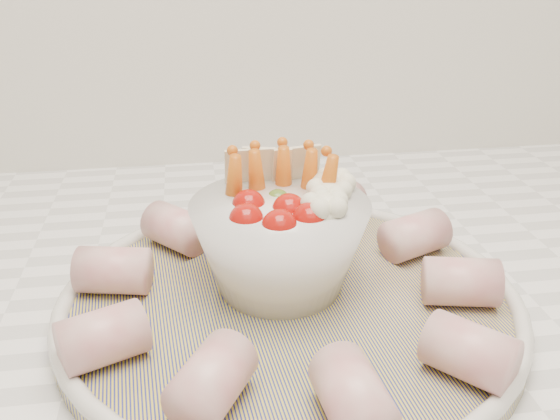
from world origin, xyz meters
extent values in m
cube|color=white|center=(0.00, 1.45, 0.90)|extent=(2.04, 0.62, 0.04)
cylinder|color=navy|center=(-0.13, 1.42, 0.93)|extent=(0.36, 0.36, 0.01)
torus|color=silver|center=(-0.13, 1.42, 0.94)|extent=(0.34, 0.34, 0.01)
sphere|color=#9F100A|center=(-0.16, 1.41, 1.00)|extent=(0.02, 0.02, 0.02)
sphere|color=#9F100A|center=(-0.14, 1.40, 1.00)|extent=(0.02, 0.02, 0.02)
sphere|color=#9F100A|center=(-0.12, 1.41, 1.00)|extent=(0.02, 0.02, 0.02)
sphere|color=#9F100A|center=(-0.16, 1.44, 1.00)|extent=(0.02, 0.02, 0.02)
sphere|color=#9F100A|center=(-0.13, 1.43, 1.00)|extent=(0.02, 0.02, 0.02)
sphere|color=#4B6E24|center=(-0.14, 1.45, 1.00)|extent=(0.02, 0.02, 0.02)
cone|color=#C65C12|center=(-0.15, 1.46, 1.01)|extent=(0.02, 0.03, 0.06)
cone|color=#C65C12|center=(-0.13, 1.47, 1.01)|extent=(0.02, 0.03, 0.06)
cone|color=#C65C12|center=(-0.11, 1.46, 1.01)|extent=(0.02, 0.03, 0.06)
cone|color=#C65C12|center=(-0.17, 1.46, 1.01)|extent=(0.02, 0.03, 0.06)
cone|color=#C65C12|center=(-0.10, 1.44, 1.01)|extent=(0.03, 0.03, 0.06)
sphere|color=white|center=(-0.10, 1.44, 1.00)|extent=(0.03, 0.03, 0.03)
sphere|color=white|center=(-0.11, 1.42, 1.00)|extent=(0.03, 0.03, 0.03)
sphere|color=white|center=(-0.09, 1.45, 1.00)|extent=(0.03, 0.03, 0.03)
cube|color=beige|center=(-0.14, 1.48, 1.01)|extent=(0.04, 0.02, 0.04)
cube|color=beige|center=(-0.12, 1.48, 1.01)|extent=(0.04, 0.02, 0.04)
cube|color=beige|center=(-0.15, 1.48, 1.01)|extent=(0.04, 0.01, 0.04)
cylinder|color=#C0575D|center=(-0.02, 1.47, 0.95)|extent=(0.06, 0.05, 0.03)
cylinder|color=#C0575D|center=(-0.07, 1.53, 0.95)|extent=(0.06, 0.06, 0.03)
cylinder|color=#C0575D|center=(-0.14, 1.55, 0.95)|extent=(0.04, 0.05, 0.03)
cylinder|color=#C0575D|center=(-0.21, 1.51, 0.95)|extent=(0.06, 0.06, 0.03)
cylinder|color=#C0575D|center=(-0.26, 1.45, 0.95)|extent=(0.06, 0.04, 0.03)
cylinder|color=#C0575D|center=(-0.26, 1.36, 0.95)|extent=(0.06, 0.05, 0.03)
cylinder|color=#C0575D|center=(-0.19, 1.31, 0.95)|extent=(0.06, 0.06, 0.03)
cylinder|color=#C0575D|center=(-0.12, 1.29, 0.95)|extent=(0.04, 0.05, 0.03)
cylinder|color=#C0575D|center=(-0.04, 1.32, 0.95)|extent=(0.06, 0.06, 0.03)
cylinder|color=#C0575D|center=(-0.01, 1.39, 0.95)|extent=(0.06, 0.04, 0.03)
camera|label=1|loc=(-0.20, 1.04, 1.18)|focal=40.00mm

